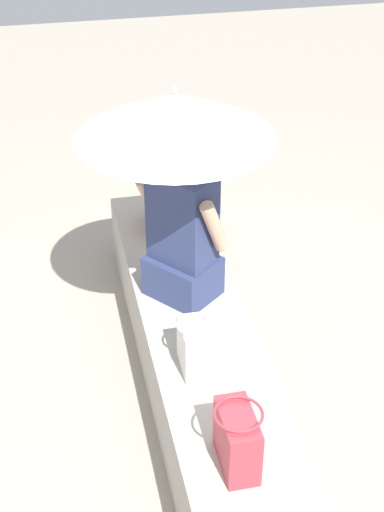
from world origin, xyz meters
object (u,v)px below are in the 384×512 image
(parasol, at_px, (175,116))
(handbag_black, at_px, (159,205))
(tote_bag_canvas, at_px, (237,439))
(person_seated, at_px, (182,230))
(shoulder_bag_spare, at_px, (194,347))

(parasol, height_order, handbag_black, parasol)
(parasol, height_order, tote_bag_canvas, parasol)
(person_seated, distance_m, handbag_black, 0.71)
(tote_bag_canvas, height_order, shoulder_bag_spare, tote_bag_canvas)
(handbag_black, distance_m, tote_bag_canvas, 1.86)
(parasol, relative_size, tote_bag_canvas, 4.09)
(handbag_black, xyz_separation_m, shoulder_bag_spare, (1.27, -0.07, -0.03))
(person_seated, relative_size, shoulder_bag_spare, 3.39)
(tote_bag_canvas, bearing_deg, handbag_black, 179.30)
(parasol, distance_m, handbag_black, 1.10)
(handbag_black, bearing_deg, shoulder_bag_spare, -3.00)
(person_seated, height_order, parasol, parasol)
(handbag_black, distance_m, shoulder_bag_spare, 1.27)
(person_seated, xyz_separation_m, tote_bag_canvas, (1.18, -0.03, -0.25))
(person_seated, xyz_separation_m, handbag_black, (-0.67, -0.00, -0.23))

